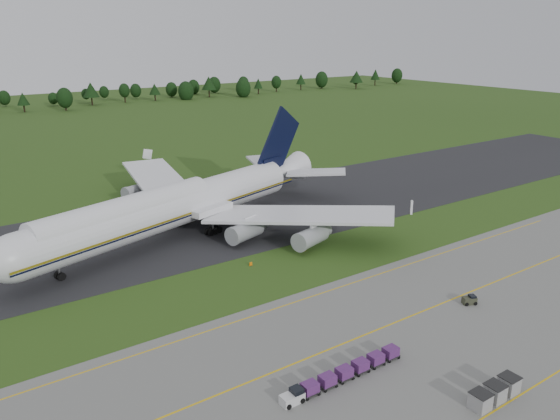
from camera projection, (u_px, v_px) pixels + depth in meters
ground at (263, 276)px, 84.80m from camera, size 600.00×600.00×0.00m
apron at (436, 386)px, 58.22m from camera, size 300.00×52.00×0.06m
taxiway at (185, 226)px, 106.68m from camera, size 300.00×40.00×0.08m
apron_markings at (389, 356)px, 63.69m from camera, size 300.00×30.20×0.01m
tree_line at (50, 97)px, 265.46m from camera, size 531.09×23.42×11.97m
aircraft at (177, 205)px, 99.62m from camera, size 73.72×68.98×20.82m
baggage_train at (342, 374)px, 58.97m from camera, size 16.23×1.47×1.41m
utility_cart at (469, 301)px, 75.72m from camera, size 2.12×1.76×1.01m
uld_row at (495, 392)px, 55.73m from camera, size 6.68×1.88×1.86m
edge_markers at (278, 257)px, 91.27m from camera, size 11.42×0.30×0.60m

